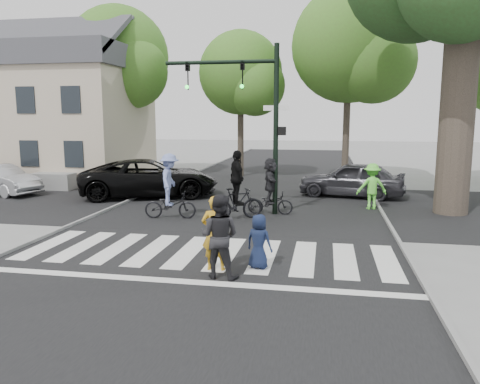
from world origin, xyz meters
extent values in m
plane|color=gray|center=(0.00, 0.00, 0.00)|extent=(120.00, 120.00, 0.00)
cube|color=black|center=(0.00, 5.00, 0.01)|extent=(10.00, 70.00, 0.01)
cube|color=black|center=(0.00, 8.00, 0.01)|extent=(70.00, 10.00, 0.01)
cube|color=gray|center=(-5.05, 5.00, 0.05)|extent=(0.10, 70.00, 0.10)
cube|color=gray|center=(5.05, 5.00, 0.05)|extent=(0.10, 70.00, 0.10)
cube|color=silver|center=(-4.50, 1.00, 0.01)|extent=(0.55, 3.00, 0.01)
cube|color=silver|center=(-3.50, 1.00, 0.01)|extent=(0.55, 3.00, 0.01)
cube|color=silver|center=(-2.50, 1.00, 0.01)|extent=(0.55, 3.00, 0.01)
cube|color=silver|center=(-1.50, 1.00, 0.01)|extent=(0.55, 3.00, 0.01)
cube|color=silver|center=(-0.50, 1.00, 0.01)|extent=(0.55, 3.00, 0.01)
cube|color=silver|center=(0.50, 1.00, 0.01)|extent=(0.55, 3.00, 0.01)
cube|color=silver|center=(1.50, 1.00, 0.01)|extent=(0.55, 3.00, 0.01)
cube|color=silver|center=(2.50, 1.00, 0.01)|extent=(0.55, 3.00, 0.01)
cube|color=silver|center=(3.50, 1.00, 0.01)|extent=(0.55, 3.00, 0.01)
cube|color=silver|center=(4.50, 1.00, 0.01)|extent=(0.55, 3.00, 0.01)
cube|color=silver|center=(0.00, -1.20, 0.01)|extent=(10.00, 0.30, 0.01)
cylinder|color=black|center=(1.20, 6.20, 3.00)|extent=(0.18, 0.18, 6.00)
cylinder|color=black|center=(-0.80, 6.20, 5.40)|extent=(4.00, 0.14, 0.14)
imported|color=black|center=(0.00, 6.20, 4.95)|extent=(0.16, 0.20, 1.00)
sphere|color=#19E533|center=(0.00, 6.08, 4.55)|extent=(0.14, 0.14, 0.14)
imported|color=black|center=(-2.00, 6.20, 4.95)|extent=(0.16, 0.20, 1.00)
sphere|color=#19E533|center=(-2.00, 6.08, 4.55)|extent=(0.14, 0.14, 0.14)
cube|color=black|center=(1.42, 6.20, 3.00)|extent=(0.28, 0.18, 0.30)
cube|color=#FF660C|center=(1.53, 6.20, 3.00)|extent=(0.02, 0.14, 0.20)
cube|color=white|center=(1.20, 6.20, 3.80)|extent=(0.90, 0.04, 0.18)
cylinder|color=brown|center=(7.50, 7.50, 3.50)|extent=(1.20, 1.20, 7.00)
cylinder|color=brown|center=(7.80, 7.30, 6.50)|extent=(1.29, 1.74, 2.93)
cylinder|color=brown|center=(-14.00, 16.20, 2.97)|extent=(0.36, 0.36, 5.95)
sphere|color=#497428|center=(-14.00, 16.20, 6.38)|extent=(5.20, 5.20, 5.20)
sphere|color=#497428|center=(-12.96, 15.42, 5.53)|extent=(3.64, 3.64, 3.64)
cylinder|color=brown|center=(-9.00, 15.70, 3.22)|extent=(0.36, 0.36, 6.44)
sphere|color=#497428|center=(-9.00, 15.70, 6.90)|extent=(5.80, 5.80, 5.80)
sphere|color=#497428|center=(-7.84, 14.83, 5.98)|extent=(4.06, 4.06, 4.06)
cylinder|color=brown|center=(-2.00, 16.80, 2.80)|extent=(0.36, 0.36, 5.60)
sphere|color=#497428|center=(-2.00, 16.80, 6.00)|extent=(4.80, 4.80, 4.80)
sphere|color=#497428|center=(-1.04, 16.08, 5.20)|extent=(3.36, 3.36, 3.36)
cylinder|color=brown|center=(4.00, 15.50, 3.36)|extent=(0.36, 0.36, 6.72)
sphere|color=#497428|center=(4.00, 15.50, 7.20)|extent=(6.00, 6.00, 6.00)
sphere|color=#497428|center=(5.20, 14.60, 6.24)|extent=(4.20, 4.20, 4.20)
cube|color=beige|center=(-11.50, 14.00, 3.00)|extent=(8.00, 7.00, 6.00)
cube|color=#47474C|center=(-11.50, 14.00, 6.60)|extent=(8.40, 7.40, 1.20)
cube|color=#47474C|center=(-11.50, 12.15, 7.60)|extent=(8.40, 3.69, 2.44)
cube|color=#47474C|center=(-11.50, 15.85, 7.60)|extent=(8.40, 3.69, 2.44)
cube|color=black|center=(-11.50, 10.48, 1.70)|extent=(1.00, 0.06, 1.30)
cube|color=black|center=(-11.50, 10.48, 4.30)|extent=(1.00, 0.06, 1.30)
cube|color=black|center=(-9.10, 10.48, 1.70)|extent=(1.00, 0.06, 1.30)
cube|color=black|center=(-9.10, 10.48, 4.30)|extent=(1.00, 0.06, 1.30)
cube|color=gray|center=(-10.00, 10.20, 0.40)|extent=(2.00, 1.20, 0.80)
imported|color=gold|center=(0.53, -0.30, 0.87)|extent=(0.66, 0.45, 1.75)
imported|color=#151F3E|center=(1.50, 0.01, 0.64)|extent=(0.73, 0.59, 1.28)
imported|color=#232326|center=(0.73, -0.76, 0.93)|extent=(1.00, 0.83, 1.86)
imported|color=black|center=(-2.30, 4.82, 0.47)|extent=(1.85, 0.87, 0.94)
imported|color=#7786C2|center=(-2.30, 4.82, 1.36)|extent=(0.82, 1.24, 1.79)
imported|color=black|center=(0.01, 5.12, 0.55)|extent=(1.84, 1.34, 1.09)
imported|color=black|center=(0.01, 5.12, 1.43)|extent=(0.94, 1.19, 1.89)
imported|color=black|center=(1.04, 6.13, 0.42)|extent=(1.65, 0.65, 0.85)
imported|color=#232326|center=(1.04, 6.13, 1.24)|extent=(0.56, 1.53, 1.63)
imported|color=black|center=(-4.65, 8.96, 0.83)|extent=(6.56, 4.63, 1.66)
imported|color=#B9BABE|center=(-11.57, 8.33, 0.67)|extent=(4.33, 2.58, 1.35)
imported|color=#302F34|center=(4.11, 10.54, 0.78)|extent=(4.82, 2.64, 1.55)
imported|color=#66E843|center=(4.72, 7.78, 0.88)|extent=(1.23, 0.84, 1.76)
camera|label=1|loc=(2.96, -10.40, 3.50)|focal=35.00mm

